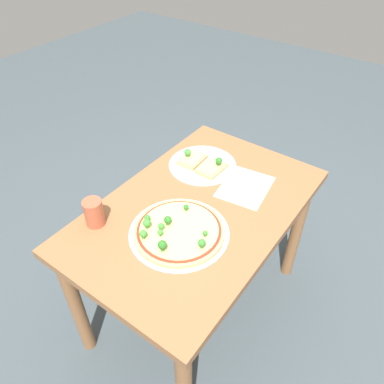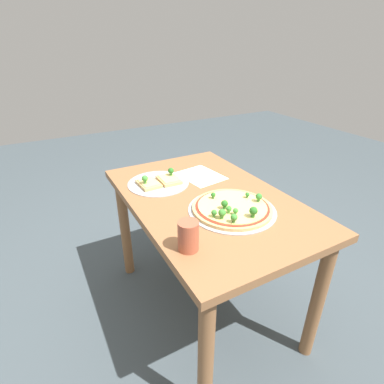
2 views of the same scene
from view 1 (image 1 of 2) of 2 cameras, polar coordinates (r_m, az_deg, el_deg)
name	(u,v)px [view 1 (image 1 of 2)]	position (r m, az deg, el deg)	size (l,w,h in m)	color
ground_plane	(196,304)	(2.11, 0.66, -16.71)	(8.00, 8.00, 0.00)	#3D474C
dining_table	(197,225)	(1.63, 0.82, -5.12)	(1.11, 0.71, 0.72)	brown
pizza_tray_whole	(178,231)	(1.44, -2.13, -5.96)	(0.39, 0.39, 0.07)	#A3A3A8
pizza_tray_slice	(202,164)	(1.77, 1.58, 4.34)	(0.32, 0.32, 0.07)	#A3A3A8
drinking_cup	(94,213)	(1.50, -14.71, -3.06)	(0.08, 0.08, 0.11)	#AD5138
paper_menu	(245,187)	(1.67, 8.11, 0.79)	(0.25, 0.20, 0.00)	white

